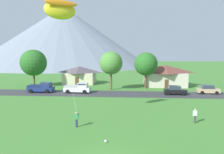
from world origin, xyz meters
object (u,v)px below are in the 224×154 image
(house_leftmost, at_px, (164,75))
(house_left_center, at_px, (80,75))
(soccer_ball, at_px, (106,141))
(pickup_truck_white_east_side, at_px, (78,88))
(parked_car_black_mid_east, at_px, (175,90))
(kite_flyer_with_kite, at_px, (60,11))
(tree_right_of_center, at_px, (34,63))
(watcher_person, at_px, (195,116))
(tree_center, at_px, (111,63))
(parked_car_tan_mid_west, at_px, (208,90))
(pickup_truck_navy_west_side, at_px, (42,87))
(tree_near_left, at_px, (146,64))

(house_leftmost, xyz_separation_m, house_left_center, (-21.54, 2.80, -0.30))
(house_leftmost, distance_m, soccer_ball, 37.32)
(house_left_center, distance_m, pickup_truck_white_east_side, 14.45)
(parked_car_black_mid_east, bearing_deg, soccer_ball, -114.25)
(parked_car_black_mid_east, bearing_deg, house_left_center, 146.37)
(parked_car_black_mid_east, height_order, kite_flyer_with_kite, kite_flyer_with_kite)
(house_left_center, bearing_deg, pickup_truck_white_east_side, -78.70)
(soccer_ball, bearing_deg, house_left_center, 105.96)
(tree_right_of_center, bearing_deg, parked_car_black_mid_east, -14.61)
(watcher_person, distance_m, soccer_ball, 11.62)
(tree_center, distance_m, parked_car_black_mid_east, 14.53)
(parked_car_black_mid_east, distance_m, pickup_truck_white_east_side, 19.01)
(house_leftmost, relative_size, tree_center, 1.25)
(house_leftmost, xyz_separation_m, tree_right_of_center, (-31.17, -3.52, 3.06))
(parked_car_tan_mid_west, bearing_deg, parked_car_black_mid_east, -166.72)
(parked_car_black_mid_east, xyz_separation_m, kite_flyer_with_kite, (-16.33, -18.75, 11.78))
(pickup_truck_navy_west_side, xyz_separation_m, kite_flyer_with_kite, (10.23, -19.21, 11.59))
(tree_center, relative_size, watcher_person, 4.99)
(tree_near_left, xyz_separation_m, soccer_ball, (-5.73, -31.70, -5.41))
(tree_near_left, height_order, watcher_person, tree_near_left)
(tree_near_left, height_order, kite_flyer_with_kite, kite_flyer_with_kite)
(tree_right_of_center, relative_size, watcher_person, 5.27)
(pickup_truck_navy_west_side, relative_size, soccer_ball, 21.68)
(parked_car_tan_mid_west, height_order, pickup_truck_navy_west_side, pickup_truck_navy_west_side)
(house_leftmost, xyz_separation_m, pickup_truck_navy_west_side, (-26.28, -11.26, -1.59))
(house_left_center, height_order, tree_right_of_center, tree_right_of_center)
(parked_car_black_mid_east, xyz_separation_m, pickup_truck_white_east_side, (-19.01, 0.40, 0.19))
(parked_car_tan_mid_west, bearing_deg, pickup_truck_white_east_side, -177.39)
(parked_car_black_mid_east, height_order, pickup_truck_navy_west_side, pickup_truck_navy_west_side)
(parked_car_tan_mid_west, bearing_deg, kite_flyer_with_kite, -138.52)
(parked_car_black_mid_east, bearing_deg, parked_car_tan_mid_west, 13.28)
(tree_near_left, xyz_separation_m, pickup_truck_white_east_side, (-13.93, -7.30, -4.48))
(house_left_center, bearing_deg, parked_car_black_mid_east, -33.63)
(house_leftmost, distance_m, tree_near_left, 6.89)
(tree_near_left, distance_m, parked_car_black_mid_east, 10.34)
(tree_center, relative_size, pickup_truck_white_east_side, 1.59)
(tree_right_of_center, height_order, pickup_truck_white_east_side, tree_right_of_center)
(tree_near_left, bearing_deg, kite_flyer_with_kite, -113.04)
(tree_center, xyz_separation_m, kite_flyer_with_kite, (-3.59, -23.66, 6.81))
(house_left_center, relative_size, tree_near_left, 1.04)
(parked_car_black_mid_east, bearing_deg, watcher_person, -93.75)
(tree_right_of_center, bearing_deg, house_leftmost, 6.44)
(watcher_person, bearing_deg, tree_center, 117.26)
(house_leftmost, relative_size, parked_car_tan_mid_west, 2.46)
(house_left_center, xyz_separation_m, parked_car_black_mid_east, (21.83, -14.52, -1.48))
(house_left_center, distance_m, tree_near_left, 18.36)
(house_leftmost, relative_size, pickup_truck_navy_west_side, 2.02)
(soccer_ball, bearing_deg, watcher_person, 33.59)
(house_leftmost, height_order, tree_center, tree_center)
(tree_right_of_center, relative_size, pickup_truck_white_east_side, 1.68)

